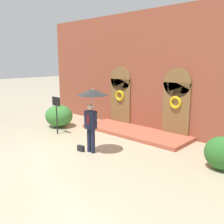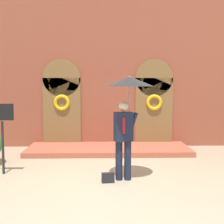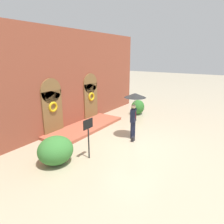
{
  "view_description": "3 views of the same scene",
  "coord_description": "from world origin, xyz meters",
  "px_view_note": "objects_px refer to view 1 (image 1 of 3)",
  "views": [
    {
      "loc": [
        6.81,
        -5.83,
        3.31
      ],
      "look_at": [
        0.04,
        1.48,
        1.27
      ],
      "focal_mm": 40.0,
      "sensor_mm": 36.0,
      "label": 1
    },
    {
      "loc": [
        -0.14,
        -6.9,
        2.19
      ],
      "look_at": [
        0.08,
        1.76,
        1.41
      ],
      "focal_mm": 50.0,
      "sensor_mm": 36.0,
      "label": 2
    },
    {
      "loc": [
        -8.39,
        -4.35,
        4.2
      ],
      "look_at": [
        0.09,
        1.23,
        1.28
      ],
      "focal_mm": 32.0,
      "sensor_mm": 36.0,
      "label": 3
    }
  ],
  "objects_px": {
    "person_with_umbrella": "(92,101)",
    "shrub_right": "(223,153)",
    "shrub_left": "(59,116)",
    "sign_post": "(56,109)",
    "handbag": "(81,148)"
  },
  "relations": [
    {
      "from": "person_with_umbrella",
      "to": "shrub_left",
      "type": "xyz_separation_m",
      "value": [
        -4.03,
        1.39,
        -1.35
      ]
    },
    {
      "from": "shrub_left",
      "to": "shrub_right",
      "type": "distance_m",
      "value": 8.02
    },
    {
      "from": "sign_post",
      "to": "shrub_left",
      "type": "distance_m",
      "value": 1.46
    },
    {
      "from": "person_with_umbrella",
      "to": "handbag",
      "type": "xyz_separation_m",
      "value": [
        -0.45,
        -0.2,
        -1.8
      ]
    },
    {
      "from": "person_with_umbrella",
      "to": "handbag",
      "type": "bearing_deg",
      "value": -156.14
    },
    {
      "from": "shrub_left",
      "to": "shrub_right",
      "type": "bearing_deg",
      "value": 2.5
    },
    {
      "from": "person_with_umbrella",
      "to": "shrub_right",
      "type": "xyz_separation_m",
      "value": [
        3.98,
        1.74,
        -1.39
      ]
    },
    {
      "from": "sign_post",
      "to": "shrub_left",
      "type": "bearing_deg",
      "value": 140.73
    },
    {
      "from": "shrub_left",
      "to": "person_with_umbrella",
      "type": "bearing_deg",
      "value": -19.0
    },
    {
      "from": "person_with_umbrella",
      "to": "shrub_left",
      "type": "relative_size",
      "value": 1.64
    },
    {
      "from": "shrub_left",
      "to": "handbag",
      "type": "bearing_deg",
      "value": -23.93
    },
    {
      "from": "sign_post",
      "to": "shrub_right",
      "type": "distance_m",
      "value": 7.11
    },
    {
      "from": "person_with_umbrella",
      "to": "sign_post",
      "type": "bearing_deg",
      "value": 169.73
    },
    {
      "from": "handbag",
      "to": "sign_post",
      "type": "relative_size",
      "value": 0.16
    },
    {
      "from": "person_with_umbrella",
      "to": "shrub_right",
      "type": "bearing_deg",
      "value": 23.57
    }
  ]
}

